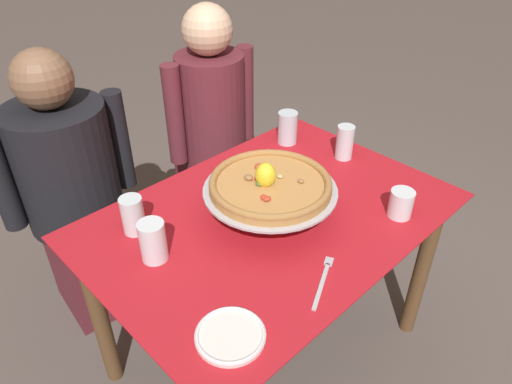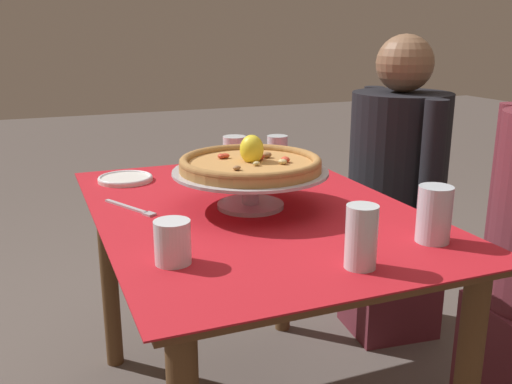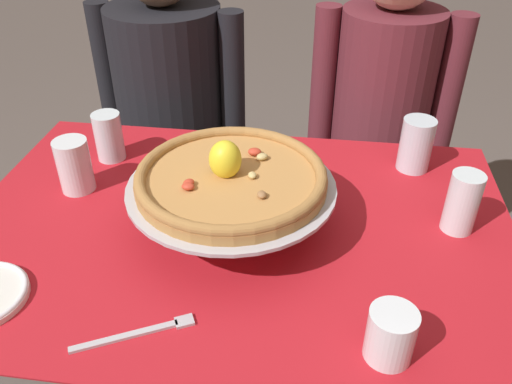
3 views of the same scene
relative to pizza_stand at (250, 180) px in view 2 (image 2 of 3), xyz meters
name	(u,v)px [view 2 (image 2 of 3)]	position (x,y,z in m)	size (l,w,h in m)	color
dining_table	(251,245)	(0.01, 0.00, -0.19)	(1.19, 0.84, 0.71)	brown
pizza_stand	(250,180)	(0.00, 0.00, 0.00)	(0.43, 0.43, 0.11)	#B7B7C1
pizza	(250,163)	(0.00, 0.00, 0.05)	(0.39, 0.39, 0.09)	#BC8447
water_glass_back_left	(277,156)	(-0.36, 0.24, -0.03)	(0.07, 0.07, 0.12)	silver
water_glass_front_right	(173,244)	(0.31, -0.29, -0.04)	(0.08, 0.08, 0.09)	white
water_glass_back_right	(434,218)	(0.41, 0.30, -0.02)	(0.08, 0.08, 0.13)	silver
water_glass_side_right	(361,240)	(0.47, 0.06, -0.02)	(0.07, 0.07, 0.13)	silver
water_glass_side_left	(234,157)	(-0.39, 0.09, -0.02)	(0.08, 0.08, 0.13)	white
side_plate	(125,178)	(-0.42, -0.27, -0.07)	(0.18, 0.18, 0.02)	white
dinner_fork	(132,208)	(-0.10, -0.31, -0.08)	(0.19, 0.11, 0.01)	#B7B7C1
diner_left	(396,193)	(-0.35, 0.74, -0.21)	(0.53, 0.40, 1.17)	maroon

